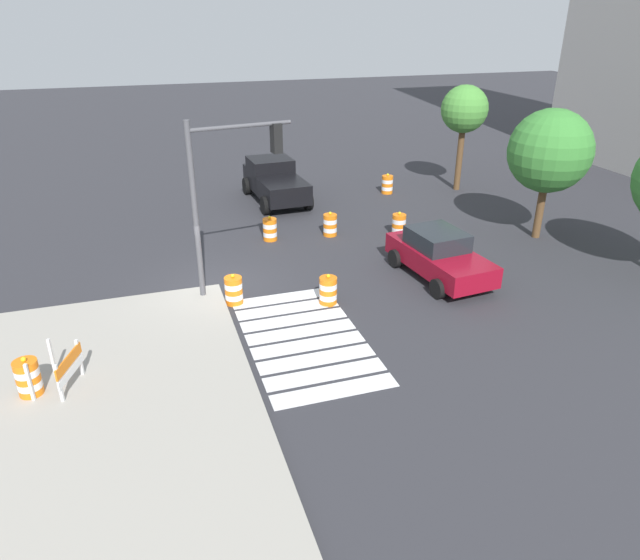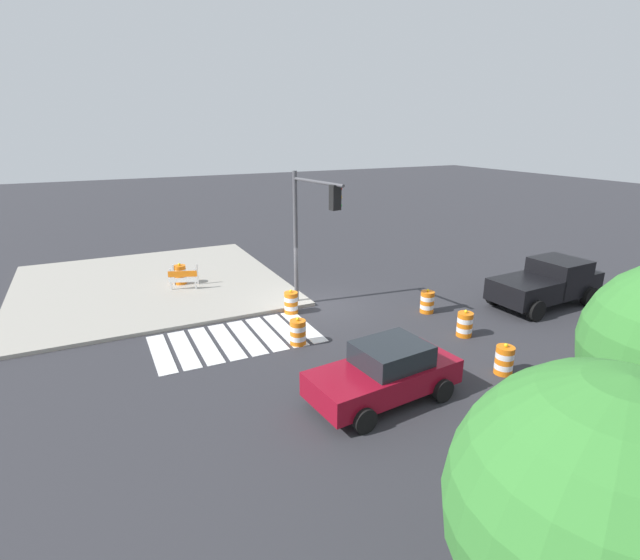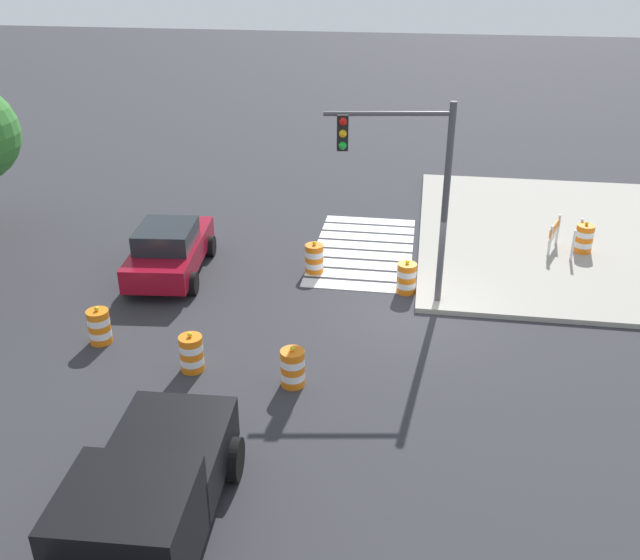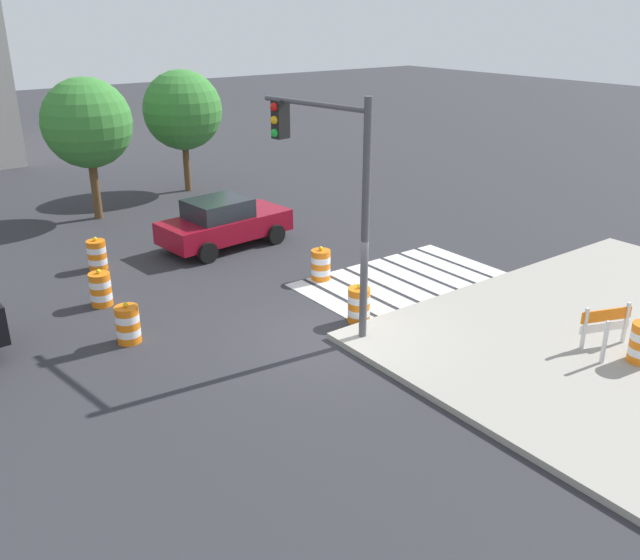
{
  "view_description": "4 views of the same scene",
  "coord_description": "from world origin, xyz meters",
  "px_view_note": "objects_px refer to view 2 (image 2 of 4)",
  "views": [
    {
      "loc": [
        17.52,
        -2.1,
        8.47
      ],
      "look_at": [
        1.79,
        2.98,
        0.67
      ],
      "focal_mm": 32.28,
      "sensor_mm": 36.0,
      "label": 1
    },
    {
      "loc": [
        8.18,
        17.2,
        7.29
      ],
      "look_at": [
        0.45,
        1.39,
        1.63
      ],
      "focal_mm": 26.71,
      "sensor_mm": 36.0,
      "label": 2
    },
    {
      "loc": [
        -17.08,
        0.03,
        9.37
      ],
      "look_at": [
        -0.3,
        2.58,
        0.97
      ],
      "focal_mm": 39.52,
      "sensor_mm": 36.0,
      "label": 3
    },
    {
      "loc": [
        -8.74,
        -11.45,
        7.32
      ],
      "look_at": [
        0.31,
        0.69,
        1.22
      ],
      "focal_mm": 37.83,
      "sensor_mm": 36.0,
      "label": 4
    }
  ],
  "objects_px": {
    "sports_car": "(385,372)",
    "traffic_barrel_median_far": "(427,302)",
    "traffic_barrel_lane_center": "(465,324)",
    "traffic_barrel_on_sidewalk": "(180,275)",
    "pickup_truck": "(549,283)",
    "traffic_light_pole": "(311,218)",
    "traffic_barrel_far_curb": "(298,332)",
    "traffic_barrel_near_corner": "(504,360)",
    "construction_barricade": "(183,277)",
    "traffic_barrel_crosswalk_end": "(291,303)",
    "street_tree_streetside_far": "(600,515)"
  },
  "relations": [
    {
      "from": "sports_car",
      "to": "pickup_truck",
      "type": "bearing_deg",
      "value": -162.65
    },
    {
      "from": "pickup_truck",
      "to": "traffic_barrel_crosswalk_end",
      "type": "relative_size",
      "value": 5.14
    },
    {
      "from": "traffic_barrel_near_corner",
      "to": "traffic_barrel_median_far",
      "type": "xyz_separation_m",
      "value": [
        -1.11,
        -5.17,
        0.0
      ]
    },
    {
      "from": "street_tree_streetside_far",
      "to": "traffic_barrel_crosswalk_end",
      "type": "bearing_deg",
      "value": -99.89
    },
    {
      "from": "sports_car",
      "to": "traffic_barrel_near_corner",
      "type": "height_order",
      "value": "sports_car"
    },
    {
      "from": "traffic_barrel_lane_center",
      "to": "traffic_barrel_on_sidewalk",
      "type": "distance_m",
      "value": 13.23
    },
    {
      "from": "sports_car",
      "to": "traffic_barrel_median_far",
      "type": "relative_size",
      "value": 4.37
    },
    {
      "from": "traffic_barrel_lane_center",
      "to": "traffic_barrel_on_sidewalk",
      "type": "relative_size",
      "value": 1.0
    },
    {
      "from": "pickup_truck",
      "to": "traffic_light_pole",
      "type": "distance_m",
      "value": 10.6
    },
    {
      "from": "traffic_barrel_on_sidewalk",
      "to": "traffic_light_pole",
      "type": "xyz_separation_m",
      "value": [
        -4.25,
        5.72,
        3.31
      ]
    },
    {
      "from": "traffic_barrel_on_sidewalk",
      "to": "construction_barricade",
      "type": "bearing_deg",
      "value": 91.03
    },
    {
      "from": "traffic_barrel_near_corner",
      "to": "traffic_barrel_median_far",
      "type": "bearing_deg",
      "value": -102.1
    },
    {
      "from": "traffic_barrel_near_corner",
      "to": "street_tree_streetside_far",
      "type": "xyz_separation_m",
      "value": [
        6.5,
        7.06,
        2.95
      ]
    },
    {
      "from": "traffic_barrel_far_curb",
      "to": "construction_barricade",
      "type": "xyz_separation_m",
      "value": [
        2.49,
        -7.53,
        0.27
      ]
    },
    {
      "from": "traffic_barrel_median_far",
      "to": "sports_car",
      "type": "bearing_deg",
      "value": 42.3
    },
    {
      "from": "pickup_truck",
      "to": "traffic_barrel_crosswalk_end",
      "type": "distance_m",
      "value": 11.04
    },
    {
      "from": "traffic_barrel_far_curb",
      "to": "traffic_barrel_on_sidewalk",
      "type": "distance_m",
      "value": 8.69
    },
    {
      "from": "traffic_barrel_on_sidewalk",
      "to": "construction_barricade",
      "type": "height_order",
      "value": "traffic_barrel_on_sidewalk"
    },
    {
      "from": "traffic_light_pole",
      "to": "traffic_barrel_crosswalk_end",
      "type": "bearing_deg",
      "value": -15.23
    },
    {
      "from": "traffic_barrel_far_curb",
      "to": "construction_barricade",
      "type": "height_order",
      "value": "construction_barricade"
    },
    {
      "from": "pickup_truck",
      "to": "traffic_light_pole",
      "type": "height_order",
      "value": "traffic_light_pole"
    },
    {
      "from": "traffic_barrel_lane_center",
      "to": "traffic_barrel_on_sidewalk",
      "type": "bearing_deg",
      "value": -51.44
    },
    {
      "from": "traffic_barrel_far_curb",
      "to": "traffic_barrel_lane_center",
      "type": "relative_size",
      "value": 1.0
    },
    {
      "from": "sports_car",
      "to": "traffic_barrel_near_corner",
      "type": "bearing_deg",
      "value": 174.17
    },
    {
      "from": "traffic_barrel_far_curb",
      "to": "construction_barricade",
      "type": "relative_size",
      "value": 0.71
    },
    {
      "from": "sports_car",
      "to": "traffic_barrel_on_sidewalk",
      "type": "distance_m",
      "value": 13.04
    },
    {
      "from": "traffic_barrel_lane_center",
      "to": "sports_car",
      "type": "bearing_deg",
      "value": 24.56
    },
    {
      "from": "traffic_barrel_near_corner",
      "to": "street_tree_streetside_far",
      "type": "bearing_deg",
      "value": 47.37
    },
    {
      "from": "traffic_barrel_near_corner",
      "to": "construction_barricade",
      "type": "xyz_separation_m",
      "value": [
        7.37,
        -12.25,
        0.27
      ]
    },
    {
      "from": "traffic_barrel_near_corner",
      "to": "construction_barricade",
      "type": "relative_size",
      "value": 0.71
    },
    {
      "from": "pickup_truck",
      "to": "traffic_barrel_on_sidewalk",
      "type": "bearing_deg",
      "value": -34.16
    },
    {
      "from": "traffic_barrel_on_sidewalk",
      "to": "traffic_barrel_crosswalk_end",
      "type": "bearing_deg",
      "value": 121.97
    },
    {
      "from": "traffic_barrel_lane_center",
      "to": "street_tree_streetside_far",
      "type": "relative_size",
      "value": 0.2
    },
    {
      "from": "traffic_barrel_crosswalk_end",
      "to": "traffic_light_pole",
      "type": "xyz_separation_m",
      "value": [
        -0.82,
        0.22,
        3.46
      ]
    },
    {
      "from": "pickup_truck",
      "to": "traffic_barrel_near_corner",
      "type": "height_order",
      "value": "pickup_truck"
    },
    {
      "from": "traffic_barrel_median_far",
      "to": "traffic_barrel_far_curb",
      "type": "bearing_deg",
      "value": 4.33
    },
    {
      "from": "street_tree_streetside_far",
      "to": "traffic_barrel_far_curb",
      "type": "bearing_deg",
      "value": -97.83
    },
    {
      "from": "construction_barricade",
      "to": "traffic_light_pole",
      "type": "relative_size",
      "value": 0.26
    },
    {
      "from": "traffic_barrel_far_curb",
      "to": "construction_barricade",
      "type": "distance_m",
      "value": 7.94
    },
    {
      "from": "traffic_barrel_median_far",
      "to": "traffic_barrel_on_sidewalk",
      "type": "distance_m",
      "value": 11.58
    },
    {
      "from": "pickup_truck",
      "to": "traffic_light_pole",
      "type": "bearing_deg",
      "value": -20.84
    },
    {
      "from": "traffic_barrel_near_corner",
      "to": "traffic_barrel_lane_center",
      "type": "distance_m",
      "value": 2.83
    },
    {
      "from": "street_tree_streetside_far",
      "to": "traffic_barrel_median_far",
      "type": "bearing_deg",
      "value": -121.89
    },
    {
      "from": "sports_car",
      "to": "pickup_truck",
      "type": "distance_m",
      "value": 10.99
    },
    {
      "from": "traffic_barrel_on_sidewalk",
      "to": "street_tree_streetside_far",
      "type": "distance_m",
      "value": 20.32
    },
    {
      "from": "traffic_barrel_near_corner",
      "to": "traffic_light_pole",
      "type": "relative_size",
      "value": 0.19
    },
    {
      "from": "traffic_barrel_far_curb",
      "to": "traffic_barrel_on_sidewalk",
      "type": "bearing_deg",
      "value": -73.28
    },
    {
      "from": "traffic_barrel_far_curb",
      "to": "traffic_barrel_on_sidewalk",
      "type": "xyz_separation_m",
      "value": [
        2.5,
        -8.33,
        0.15
      ]
    },
    {
      "from": "sports_car",
      "to": "traffic_light_pole",
      "type": "distance_m",
      "value": 7.63
    },
    {
      "from": "traffic_barrel_crosswalk_end",
      "to": "construction_barricade",
      "type": "relative_size",
      "value": 0.71
    }
  ]
}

